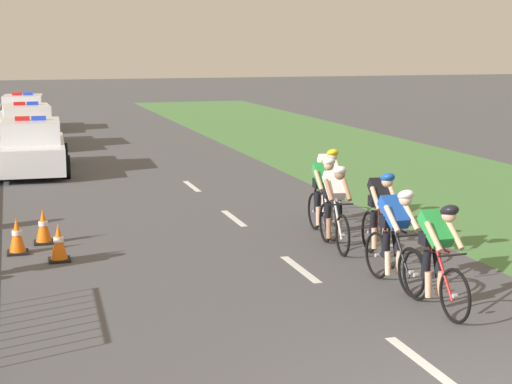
% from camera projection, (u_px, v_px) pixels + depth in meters
% --- Properties ---
extents(grass_verge, '(7.00, 60.00, 0.01)m').
position_uv_depth(grass_verge, '(418.00, 173.00, 22.35)').
color(grass_verge, '#4C7F42').
rests_on(grass_verge, ground).
extents(lane_markings_centre, '(0.14, 17.60, 0.01)m').
position_uv_depth(lane_markings_centre, '(300.00, 269.00, 12.83)').
color(lane_markings_centre, white).
rests_on(lane_markings_centre, ground).
extents(cyclist_lead, '(0.42, 1.72, 1.56)m').
position_uv_depth(cyclist_lead, '(437.00, 255.00, 10.67)').
color(cyclist_lead, black).
rests_on(cyclist_lead, ground).
extents(cyclist_second, '(0.43, 1.72, 1.56)m').
position_uv_depth(cyclist_second, '(395.00, 236.00, 11.73)').
color(cyclist_second, black).
rests_on(cyclist_second, ground).
extents(cyclist_third, '(0.44, 1.72, 1.56)m').
position_uv_depth(cyclist_third, '(381.00, 214.00, 13.23)').
color(cyclist_third, black).
rests_on(cyclist_third, ground).
extents(cyclist_fourth, '(0.44, 1.72, 1.56)m').
position_uv_depth(cyclist_fourth, '(335.00, 205.00, 13.95)').
color(cyclist_fourth, black).
rests_on(cyclist_fourth, ground).
extents(cyclist_fifth, '(0.42, 1.72, 1.56)m').
position_uv_depth(cyclist_fifth, '(324.00, 195.00, 14.97)').
color(cyclist_fifth, black).
rests_on(cyclist_fifth, ground).
extents(cyclist_sixth, '(0.43, 1.72, 1.56)m').
position_uv_depth(cyclist_sixth, '(328.00, 183.00, 16.18)').
color(cyclist_sixth, black).
rests_on(cyclist_sixth, ground).
extents(police_car_nearest, '(2.15, 4.48, 1.59)m').
position_uv_depth(police_car_nearest, '(32.00, 148.00, 22.51)').
color(police_car_nearest, silver).
rests_on(police_car_nearest, ground).
extents(police_car_second, '(2.09, 4.45, 1.59)m').
position_uv_depth(police_car_second, '(27.00, 128.00, 28.16)').
color(police_car_second, white).
rests_on(police_car_second, ground).
extents(police_car_third, '(2.24, 4.51, 1.59)m').
position_uv_depth(police_car_third, '(24.00, 114.00, 33.65)').
color(police_car_third, silver).
rests_on(police_car_third, ground).
extents(traffic_cone_near, '(0.36, 0.36, 0.64)m').
position_uv_depth(traffic_cone_near, '(43.00, 227.00, 14.45)').
color(traffic_cone_near, black).
rests_on(traffic_cone_near, ground).
extents(traffic_cone_mid, '(0.36, 0.36, 0.64)m').
position_uv_depth(traffic_cone_mid, '(17.00, 236.00, 13.74)').
color(traffic_cone_mid, black).
rests_on(traffic_cone_mid, ground).
extents(traffic_cone_far, '(0.36, 0.36, 0.64)m').
position_uv_depth(traffic_cone_far, '(59.00, 243.00, 13.27)').
color(traffic_cone_far, black).
rests_on(traffic_cone_far, ground).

